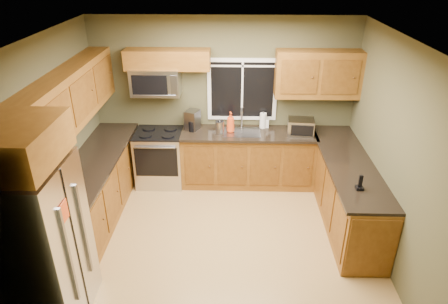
# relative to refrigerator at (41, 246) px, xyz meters

# --- Properties ---
(floor) EXTENTS (4.20, 4.20, 0.00)m
(floor) POSITION_rel_refrigerator_xyz_m (1.74, 1.30, -0.90)
(floor) COLOR #A88249
(floor) RESTS_ON ground
(ceiling) EXTENTS (4.20, 4.20, 0.00)m
(ceiling) POSITION_rel_refrigerator_xyz_m (1.74, 1.30, 1.80)
(ceiling) COLOR white
(ceiling) RESTS_ON back_wall
(back_wall) EXTENTS (4.20, 0.00, 4.20)m
(back_wall) POSITION_rel_refrigerator_xyz_m (1.74, 3.10, 0.45)
(back_wall) COLOR #4A492D
(back_wall) RESTS_ON ground
(front_wall) EXTENTS (4.20, 0.00, 4.20)m
(front_wall) POSITION_rel_refrigerator_xyz_m (1.74, -0.50, 0.45)
(front_wall) COLOR #4A492D
(front_wall) RESTS_ON ground
(left_wall) EXTENTS (0.00, 3.60, 3.60)m
(left_wall) POSITION_rel_refrigerator_xyz_m (-0.36, 1.30, 0.45)
(left_wall) COLOR #4A492D
(left_wall) RESTS_ON ground
(right_wall) EXTENTS (0.00, 3.60, 3.60)m
(right_wall) POSITION_rel_refrigerator_xyz_m (3.84, 1.30, 0.45)
(right_wall) COLOR #4A492D
(right_wall) RESTS_ON ground
(window) EXTENTS (1.12, 0.03, 1.02)m
(window) POSITION_rel_refrigerator_xyz_m (2.04, 3.08, 0.65)
(window) COLOR white
(window) RESTS_ON back_wall
(base_cabinets_left) EXTENTS (0.60, 2.65, 0.90)m
(base_cabinets_left) POSITION_rel_refrigerator_xyz_m (-0.06, 1.78, -0.45)
(base_cabinets_left) COLOR brown
(base_cabinets_left) RESTS_ON ground
(countertop_left) EXTENTS (0.65, 2.65, 0.04)m
(countertop_left) POSITION_rel_refrigerator_xyz_m (-0.04, 1.78, 0.02)
(countertop_left) COLOR black
(countertop_left) RESTS_ON base_cabinets_left
(base_cabinets_back) EXTENTS (2.17, 0.60, 0.90)m
(base_cabinets_back) POSITION_rel_refrigerator_xyz_m (2.15, 2.80, -0.45)
(base_cabinets_back) COLOR brown
(base_cabinets_back) RESTS_ON ground
(countertop_back) EXTENTS (2.17, 0.65, 0.04)m
(countertop_back) POSITION_rel_refrigerator_xyz_m (2.15, 2.78, 0.02)
(countertop_back) COLOR black
(countertop_back) RESTS_ON base_cabinets_back
(base_cabinets_peninsula) EXTENTS (0.60, 2.52, 0.90)m
(base_cabinets_peninsula) POSITION_rel_refrigerator_xyz_m (3.54, 1.84, -0.45)
(base_cabinets_peninsula) COLOR brown
(base_cabinets_peninsula) RESTS_ON ground
(countertop_peninsula) EXTENTS (0.65, 2.50, 0.04)m
(countertop_peninsula) POSITION_rel_refrigerator_xyz_m (3.51, 1.85, 0.02)
(countertop_peninsula) COLOR black
(countertop_peninsula) RESTS_ON base_cabinets_peninsula
(upper_cabinets_left) EXTENTS (0.33, 2.65, 0.72)m
(upper_cabinets_left) POSITION_rel_refrigerator_xyz_m (-0.20, 1.78, 0.96)
(upper_cabinets_left) COLOR brown
(upper_cabinets_left) RESTS_ON left_wall
(upper_cabinets_back_left) EXTENTS (1.30, 0.33, 0.30)m
(upper_cabinets_back_left) POSITION_rel_refrigerator_xyz_m (0.89, 2.94, 1.17)
(upper_cabinets_back_left) COLOR brown
(upper_cabinets_back_left) RESTS_ON back_wall
(upper_cabinets_back_right) EXTENTS (1.30, 0.33, 0.72)m
(upper_cabinets_back_right) POSITION_rel_refrigerator_xyz_m (3.19, 2.94, 0.96)
(upper_cabinets_back_right) COLOR brown
(upper_cabinets_back_right) RESTS_ON back_wall
(upper_cabinet_over_fridge) EXTENTS (0.72, 0.90, 0.38)m
(upper_cabinet_over_fridge) POSITION_rel_refrigerator_xyz_m (-0.00, 0.00, 1.13)
(upper_cabinet_over_fridge) COLOR brown
(upper_cabinet_over_fridge) RESTS_ON left_wall
(refrigerator) EXTENTS (0.74, 0.90, 1.80)m
(refrigerator) POSITION_rel_refrigerator_xyz_m (0.00, 0.00, 0.00)
(refrigerator) COLOR #B7B7BC
(refrigerator) RESTS_ON ground
(range) EXTENTS (0.76, 0.69, 0.94)m
(range) POSITION_rel_refrigerator_xyz_m (0.69, 2.77, -0.43)
(range) COLOR #B7B7BC
(range) RESTS_ON ground
(microwave) EXTENTS (0.76, 0.41, 0.42)m
(microwave) POSITION_rel_refrigerator_xyz_m (0.69, 2.91, 0.83)
(microwave) COLOR #B7B7BC
(microwave) RESTS_ON back_wall
(sink) EXTENTS (0.60, 0.42, 0.36)m
(sink) POSITION_rel_refrigerator_xyz_m (2.04, 2.79, 0.05)
(sink) COLOR slate
(sink) RESTS_ON countertop_back
(toaster_oven) EXTENTS (0.43, 0.35, 0.25)m
(toaster_oven) POSITION_rel_refrigerator_xyz_m (2.97, 2.73, 0.17)
(toaster_oven) COLOR #B7B7BC
(toaster_oven) RESTS_ON countertop_back
(coffee_maker) EXTENTS (0.26, 0.31, 0.32)m
(coffee_maker) POSITION_rel_refrigerator_xyz_m (1.24, 2.88, 0.19)
(coffee_maker) COLOR slate
(coffee_maker) RESTS_ON countertop_back
(kettle) EXTENTS (0.18, 0.18, 0.25)m
(kettle) POSITION_rel_refrigerator_xyz_m (1.69, 2.73, 0.15)
(kettle) COLOR #B7B7BC
(kettle) RESTS_ON countertop_back
(paper_towel_roll) EXTENTS (0.11, 0.11, 0.28)m
(paper_towel_roll) POSITION_rel_refrigerator_xyz_m (2.39, 2.98, 0.17)
(paper_towel_roll) COLOR white
(paper_towel_roll) RESTS_ON countertop_back
(soap_bottle_a) EXTENTS (0.16, 0.16, 0.33)m
(soap_bottle_a) POSITION_rel_refrigerator_xyz_m (1.86, 2.80, 0.21)
(soap_bottle_a) COLOR #E64715
(soap_bottle_a) RESTS_ON countertop_back
(soap_bottle_b) EXTENTS (0.09, 0.09, 0.20)m
(soap_bottle_b) POSITION_rel_refrigerator_xyz_m (2.44, 3.00, 0.14)
(soap_bottle_b) COLOR white
(soap_bottle_b) RESTS_ON countertop_back
(soap_bottle_c) EXTENTS (0.18, 0.18, 0.17)m
(soap_bottle_c) POSITION_rel_refrigerator_xyz_m (1.69, 2.87, 0.13)
(soap_bottle_c) COLOR white
(soap_bottle_c) RESTS_ON countertop_back
(cordless_phone) EXTENTS (0.09, 0.09, 0.20)m
(cordless_phone) POSITION_rel_refrigerator_xyz_m (3.46, 1.10, 0.10)
(cordless_phone) COLOR black
(cordless_phone) RESTS_ON countertop_peninsula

